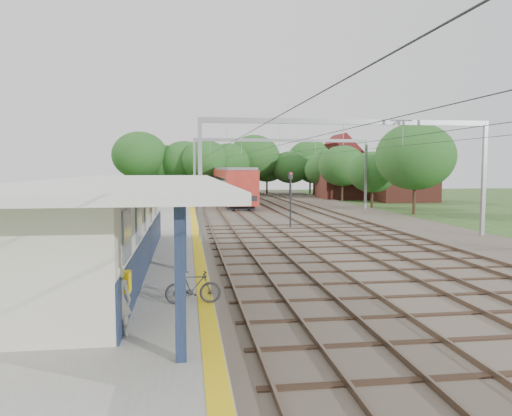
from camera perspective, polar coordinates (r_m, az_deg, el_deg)
ground at (r=14.74m, az=15.80°, el=-12.25°), size 160.00×160.00×0.00m
ballast_bed at (r=44.18m, az=4.86°, el=-0.78°), size 18.00×90.00×0.10m
platform at (r=27.25m, az=-11.55°, el=-4.01°), size 5.00×52.00×0.35m
yellow_stripe at (r=27.17m, az=-6.80°, el=-3.58°), size 0.45×52.00×0.01m
station_building at (r=20.25m, az=-16.77°, el=-1.76°), size 3.41×18.00×3.40m
canopy at (r=19.00m, az=-14.04°, el=2.73°), size 6.40×20.00×3.44m
rail_tracks at (r=43.68m, az=1.66°, el=-0.66°), size 11.80×88.00×0.15m
catenary_system at (r=39.26m, az=5.57°, el=6.51°), size 17.22×88.00×7.00m
tree_band at (r=70.66m, az=-0.13°, el=5.23°), size 31.72×30.88×8.82m
house_near at (r=64.69m, az=16.53°, el=3.38°), size 7.00×6.12×7.89m
house_far at (r=68.44m, az=10.62°, el=3.76°), size 8.00×6.12×8.66m
person at (r=12.07m, az=-15.49°, el=-10.22°), size 0.62×0.43×1.66m
bicycle at (r=14.52m, az=-7.19°, el=-8.97°), size 1.59×0.45×0.96m
train at (r=66.36m, az=-3.39°, el=3.00°), size 3.16×39.30×4.13m
signal_post at (r=34.48m, az=3.97°, el=1.55°), size 0.30×0.28×3.91m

